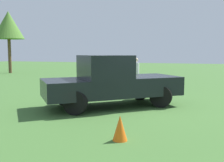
# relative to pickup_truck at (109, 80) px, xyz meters

# --- Properties ---
(ground_plane) EXTENTS (80.00, 80.00, 0.00)m
(ground_plane) POSITION_rel_pickup_truck_xyz_m (0.41, 0.21, -0.93)
(ground_plane) COLOR #3D662D
(pickup_truck) EXTENTS (4.79, 4.50, 1.80)m
(pickup_truck) POSITION_rel_pickup_truck_xyz_m (0.00, 0.00, 0.00)
(pickup_truck) COLOR black
(pickup_truck) RESTS_ON ground_plane
(person_bystander) EXTENTS (0.45, 0.45, 1.64)m
(person_bystander) POSITION_rel_pickup_truck_xyz_m (-0.10, 4.17, -0.00)
(person_bystander) COLOR #7A6B51
(person_bystander) RESTS_ON ground_plane
(tree_back_right) EXTENTS (2.83, 2.83, 5.72)m
(tree_back_right) POSITION_rel_pickup_truck_xyz_m (-14.16, 11.48, 3.49)
(tree_back_right) COLOR brown
(tree_back_right) RESTS_ON ground_plane
(traffic_cone) EXTENTS (0.32, 0.32, 0.55)m
(traffic_cone) POSITION_rel_pickup_truck_xyz_m (1.47, -3.28, -0.65)
(traffic_cone) COLOR orange
(traffic_cone) RESTS_ON ground_plane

